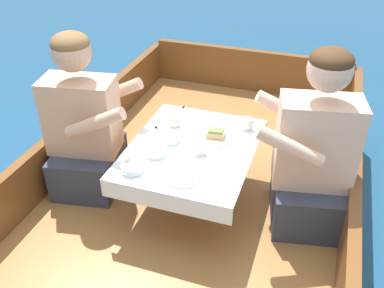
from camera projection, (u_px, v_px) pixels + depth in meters
name	position (u px, v px, depth m)	size (l,w,h in m)	color
ground_plane	(187.00, 250.00, 2.67)	(60.00, 60.00, 0.00)	navy
boat_deck	(187.00, 230.00, 2.58)	(1.81, 3.41, 0.35)	#9E6B38
gunwale_port	(53.00, 159.00, 2.63)	(0.06, 3.41, 0.31)	brown
gunwale_starboard	(349.00, 222.00, 2.17)	(0.06, 3.41, 0.31)	brown
bow_coaming	(250.00, 70.00, 3.72)	(1.69, 0.06, 0.36)	brown
cockpit_table	(192.00, 152.00, 2.37)	(0.68, 0.84, 0.37)	#B2B2B7
person_port	(85.00, 129.00, 2.47)	(0.57, 0.52, 0.97)	#333847
person_starboard	(312.00, 157.00, 2.21)	(0.58, 0.52, 1.00)	#333847
plate_sandwich	(216.00, 137.00, 2.43)	(0.21, 0.21, 0.01)	silver
plate_bread	(184.00, 177.00, 2.12)	(0.19, 0.19, 0.01)	silver
sandwich	(216.00, 133.00, 2.41)	(0.11, 0.08, 0.05)	tan
bowl_port_near	(170.00, 137.00, 2.40)	(0.11, 0.11, 0.04)	silver
bowl_starboard_near	(155.00, 151.00, 2.28)	(0.11, 0.11, 0.04)	silver
bowl_center_far	(132.00, 167.00, 2.16)	(0.11, 0.11, 0.04)	silver
coffee_cup_port	(200.00, 148.00, 2.28)	(0.09, 0.07, 0.07)	silver
coffee_cup_starboard	(247.00, 123.00, 2.50)	(0.10, 0.07, 0.06)	silver
tin_can	(174.00, 122.00, 2.53)	(0.07, 0.07, 0.05)	silver
utensil_fork_starboard	(160.00, 132.00, 2.49)	(0.14, 0.12, 0.00)	silver
utensil_fork_port	(180.00, 111.00, 2.69)	(0.03, 0.17, 0.00)	silver
utensil_knife_starboard	(211.00, 175.00, 2.14)	(0.17, 0.02, 0.00)	silver
utensil_spoon_center	(206.00, 121.00, 2.59)	(0.15, 0.11, 0.01)	silver
utensil_spoon_port	(141.00, 159.00, 2.26)	(0.10, 0.16, 0.01)	silver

